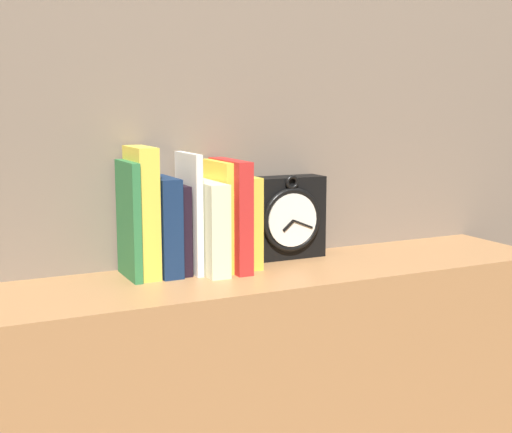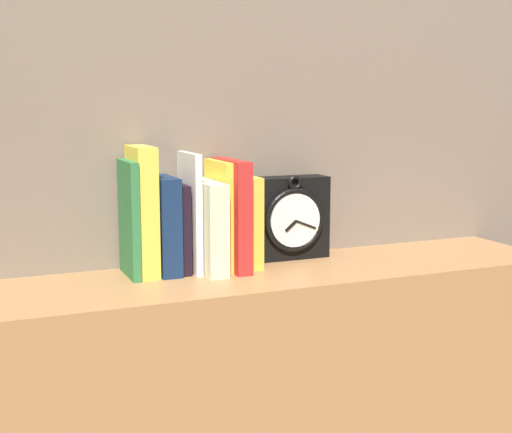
{
  "view_description": "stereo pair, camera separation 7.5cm",
  "coord_description": "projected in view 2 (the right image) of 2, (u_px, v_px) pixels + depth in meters",
  "views": [
    {
      "loc": [
        -0.62,
        -1.27,
        1.08
      ],
      "look_at": [
        0.0,
        0.0,
        0.85
      ],
      "focal_mm": 50.0,
      "sensor_mm": 36.0,
      "label": 1
    },
    {
      "loc": [
        -0.55,
        -1.3,
        1.08
      ],
      "look_at": [
        0.0,
        0.0,
        0.85
      ],
      "focal_mm": 50.0,
      "sensor_mm": 36.0,
      "label": 2
    }
  ],
  "objects": [
    {
      "name": "clock",
      "position": [
        288.0,
        218.0,
        1.57
      ],
      "size": [
        0.18,
        0.08,
        0.19
      ],
      "color": "black",
      "rests_on": "bookshelf"
    },
    {
      "name": "book_slot0_green",
      "position": [
        129.0,
        219.0,
        1.4
      ],
      "size": [
        0.02,
        0.12,
        0.23
      ],
      "color": "#2C713D",
      "rests_on": "bookshelf"
    },
    {
      "name": "book_slot1_yellow",
      "position": [
        142.0,
        211.0,
        1.41
      ],
      "size": [
        0.04,
        0.12,
        0.26
      ],
      "color": "yellow",
      "rests_on": "bookshelf"
    },
    {
      "name": "book_slot2_navy",
      "position": [
        164.0,
        225.0,
        1.43
      ],
      "size": [
        0.04,
        0.12,
        0.2
      ],
      "color": "#12274A",
      "rests_on": "bookshelf"
    },
    {
      "name": "book_slot3_black",
      "position": [
        179.0,
        228.0,
        1.45
      ],
      "size": [
        0.02,
        0.11,
        0.18
      ],
      "color": "black",
      "rests_on": "bookshelf"
    },
    {
      "name": "book_slot4_white",
      "position": [
        190.0,
        212.0,
        1.45
      ],
      "size": [
        0.01,
        0.12,
        0.24
      ],
      "color": "white",
      "rests_on": "bookshelf"
    },
    {
      "name": "book_slot5_cream",
      "position": [
        207.0,
        226.0,
        1.45
      ],
      "size": [
        0.04,
        0.16,
        0.19
      ],
      "color": "beige",
      "rests_on": "bookshelf"
    },
    {
      "name": "book_slot6_yellow",
      "position": [
        219.0,
        215.0,
        1.47
      ],
      "size": [
        0.02,
        0.13,
        0.22
      ],
      "color": "yellow",
      "rests_on": "bookshelf"
    },
    {
      "name": "book_slot7_red",
      "position": [
        232.0,
        215.0,
        1.47
      ],
      "size": [
        0.03,
        0.16,
        0.23
      ],
      "color": "red",
      "rests_on": "bookshelf"
    },
    {
      "name": "book_slot8_yellow",
      "position": [
        245.0,
        221.0,
        1.5
      ],
      "size": [
        0.04,
        0.12,
        0.19
      ],
      "color": "gold",
      "rests_on": "bookshelf"
    }
  ]
}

